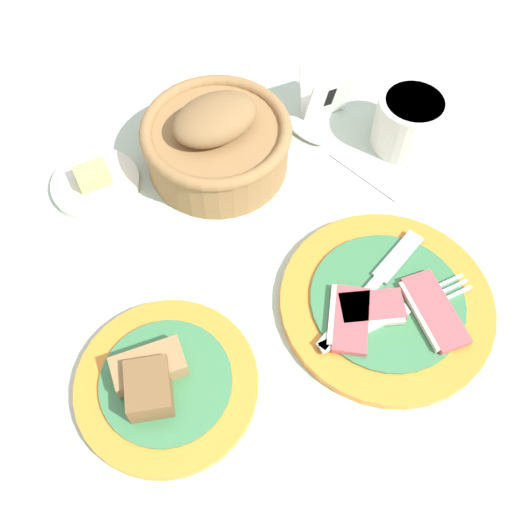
# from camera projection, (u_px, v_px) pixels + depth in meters

# --- Properties ---
(ground_plane) EXTENTS (3.00, 3.00, 0.00)m
(ground_plane) POSITION_uv_depth(u_px,v_px,m) (331.00, 332.00, 0.65)
(ground_plane) COLOR #B7CCB7
(breakfast_plate) EXTENTS (0.24, 0.24, 0.02)m
(breakfast_plate) POSITION_uv_depth(u_px,v_px,m) (387.00, 304.00, 0.66)
(breakfast_plate) COLOR orange
(breakfast_plate) RESTS_ON ground_plane
(bread_plate) EXTENTS (0.19, 0.19, 0.05)m
(bread_plate) POSITION_uv_depth(u_px,v_px,m) (163.00, 382.00, 0.61)
(bread_plate) COLOR orange
(bread_plate) RESTS_ON ground_plane
(sugar_cup) EXTENTS (0.09, 0.09, 0.07)m
(sugar_cup) POSITION_uv_depth(u_px,v_px,m) (409.00, 121.00, 0.76)
(sugar_cup) COLOR white
(sugar_cup) RESTS_ON ground_plane
(bread_basket) EXTENTS (0.19, 0.19, 0.10)m
(bread_basket) POSITION_uv_depth(u_px,v_px,m) (217.00, 141.00, 0.74)
(bread_basket) COLOR olive
(bread_basket) RESTS_ON ground_plane
(butter_dish) EXTENTS (0.11, 0.11, 0.03)m
(butter_dish) POSITION_uv_depth(u_px,v_px,m) (95.00, 182.00, 0.75)
(butter_dish) COLOR silver
(butter_dish) RESTS_ON ground_plane
(number_card) EXTENTS (0.07, 0.05, 0.07)m
(number_card) POSITION_uv_depth(u_px,v_px,m) (325.00, 93.00, 0.79)
(number_card) COLOR white
(number_card) RESTS_ON ground_plane
(teaspoon_by_saucer) EXTENTS (0.11, 0.18, 0.01)m
(teaspoon_by_saucer) POSITION_uv_depth(u_px,v_px,m) (320.00, 141.00, 0.79)
(teaspoon_by_saucer) COLOR silver
(teaspoon_by_saucer) RESTS_ON ground_plane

